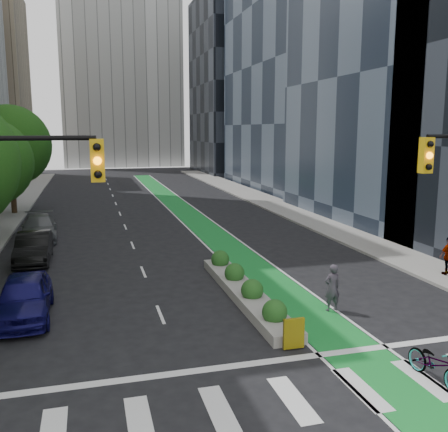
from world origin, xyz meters
TOP-DOWN VIEW (x-y plane):
  - ground at (0.00, 0.00)m, footprint 160.00×160.00m
  - sidewalk_right at (11.80, 25.00)m, footprint 3.60×90.00m
  - bike_lane_paint at (3.00, 30.00)m, footprint 2.20×70.00m
  - building_glass_far at (21.00, 45.00)m, footprint 14.00×24.00m
  - building_dark_end at (20.00, 68.00)m, footprint 14.00×18.00m
  - tree_far at (-11.00, 32.00)m, footprint 6.60×6.60m
  - median_planter at (1.20, 7.04)m, footprint 1.20×10.26m
  - bicycle at (4.20, -1.20)m, footprint 0.94×2.17m
  - cyclist at (4.02, 4.65)m, footprint 0.73×0.52m
  - parked_car_left_near at (-7.45, 7.00)m, footprint 2.01×4.83m
  - parked_car_left_mid at (-7.90, 15.37)m, footprint 1.70×4.84m
  - parked_car_left_far at (-8.14, 21.24)m, footprint 2.48×5.44m

SIDE VIEW (x-z plane):
  - ground at x=0.00m, z-range 0.00..0.00m
  - bike_lane_paint at x=3.00m, z-range 0.00..0.01m
  - sidewalk_right at x=11.80m, z-range 0.00..0.15m
  - median_planter at x=1.20m, z-range -0.18..0.92m
  - bicycle at x=4.20m, z-range 0.00..1.11m
  - parked_car_left_far at x=-8.14m, z-range 0.00..1.54m
  - parked_car_left_mid at x=-7.90m, z-range 0.00..1.59m
  - parked_car_left_near at x=-7.45m, z-range 0.00..1.64m
  - cyclist at x=4.02m, z-range 0.00..1.88m
  - tree_far at x=-11.00m, z-range 1.19..10.20m
  - building_dark_end at x=20.00m, z-range 0.00..28.00m
  - building_glass_far at x=21.00m, z-range 0.00..42.00m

